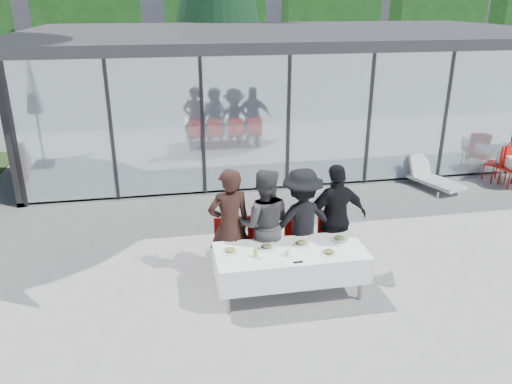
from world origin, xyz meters
TOP-DOWN VIEW (x-y plane):
  - ground at (0.00, 0.00)m, footprint 90.00×90.00m
  - pavilion at (2.00, 8.16)m, footprint 14.80×8.80m
  - treeline at (-2.00, 28.00)m, footprint 62.50×2.00m
  - dining_table at (-0.01, -0.36)m, footprint 2.26×0.96m
  - diner_a at (-0.84, 0.27)m, footprint 0.79×0.79m
  - diner_chair_a at (-0.84, 0.39)m, footprint 0.44×0.44m
  - diner_b at (-0.29, 0.27)m, footprint 1.04×1.04m
  - diner_chair_b at (-0.29, 0.39)m, footprint 0.44×0.44m
  - diner_c at (0.33, 0.27)m, footprint 1.27×1.27m
  - diner_chair_c at (0.33, 0.39)m, footprint 0.44×0.44m
  - diner_d at (0.90, 0.27)m, footprint 1.19×1.19m
  - diner_chair_d at (0.90, 0.39)m, footprint 0.44×0.44m
  - plate_a at (-0.90, -0.25)m, footprint 0.26×0.26m
  - plate_b at (-0.34, -0.23)m, footprint 0.26×0.26m
  - plate_c at (0.20, -0.21)m, footprint 0.26×0.26m
  - plate_d at (0.82, -0.17)m, footprint 0.26×0.26m
  - plate_extra at (0.51, -0.56)m, footprint 0.26×0.26m
  - juice_bottle at (-0.56, -0.47)m, footprint 0.06×0.06m
  - drinking_glasses at (-0.10, -0.52)m, footprint 0.07×0.07m
  - folded_eyeglasses at (0.00, -0.73)m, footprint 0.14×0.03m
  - spare_chair_a at (6.35, 3.29)m, footprint 0.51×0.51m
  - spare_chair_b at (6.29, 3.57)m, footprint 0.62×0.62m
  - lounger at (4.48, 3.55)m, footprint 1.02×1.46m

SIDE VIEW (x-z plane):
  - ground at x=0.00m, z-range 0.00..0.00m
  - lounger at x=4.48m, z-range -0.10..0.62m
  - diner_chair_a at x=-0.84m, z-range 0.05..1.03m
  - diner_chair_b at x=-0.29m, z-range 0.05..1.03m
  - diner_chair_c at x=0.33m, z-range 0.05..1.03m
  - diner_chair_d at x=0.90m, z-range 0.05..1.03m
  - spare_chair_a at x=6.35m, z-range 0.05..1.03m
  - spare_chair_b at x=6.29m, z-range 0.05..1.03m
  - dining_table at x=-0.01m, z-range 0.16..0.91m
  - folded_eyeglasses at x=0.00m, z-range 0.75..0.76m
  - plate_a at x=-0.90m, z-range 0.74..0.81m
  - plate_b at x=-0.34m, z-range 0.74..0.81m
  - plate_c at x=0.20m, z-range 0.74..0.81m
  - plate_d at x=0.82m, z-range 0.74..0.81m
  - plate_extra at x=0.51m, z-range 0.74..0.81m
  - drinking_glasses at x=-0.10m, z-range 0.75..0.85m
  - juice_bottle at x=-0.56m, z-range 0.75..0.90m
  - diner_c at x=0.33m, z-range 0.00..1.80m
  - diner_b at x=-0.29m, z-range 0.00..1.83m
  - diner_d at x=0.90m, z-range 0.00..1.84m
  - diner_a at x=-0.84m, z-range 0.00..1.88m
  - pavilion at x=2.00m, z-range 0.43..3.87m
  - treeline at x=-2.00m, z-range 0.00..4.40m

